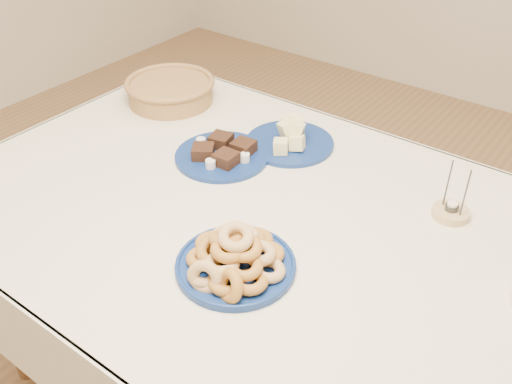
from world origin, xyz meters
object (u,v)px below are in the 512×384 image
wicker_basket (170,90)px  candle_holder (451,212)px  melon_plate (290,137)px  donut_platter (235,259)px  dining_table (268,248)px  brownie_plate (222,154)px

wicker_basket → candle_holder: candle_holder is taller
melon_plate → candle_holder: bearing=-5.4°
donut_platter → wicker_basket: size_ratio=0.94×
melon_plate → dining_table: bearing=-65.1°
brownie_plate → wicker_basket: wicker_basket is taller
melon_plate → brownie_plate: melon_plate is taller
melon_plate → wicker_basket: 0.48m
donut_platter → brownie_plate: (-0.32, 0.34, -0.02)m
brownie_plate → wicker_basket: bearing=154.5°
donut_platter → melon_plate: bearing=111.3°
melon_plate → wicker_basket: melon_plate is taller
donut_platter → candle_holder: size_ratio=1.89×
candle_holder → dining_table: bearing=-143.6°
candle_holder → brownie_plate: bearing=-168.4°
dining_table → brownie_plate: 0.32m
dining_table → wicker_basket: size_ratio=5.66×
donut_platter → brownie_plate: size_ratio=0.86×
donut_platter → brownie_plate: 0.47m
dining_table → candle_holder: size_ratio=11.42×
melon_plate → brownie_plate: bearing=-123.1°
dining_table → wicker_basket: wicker_basket is taller
melon_plate → wicker_basket: (-0.48, -0.00, 0.01)m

